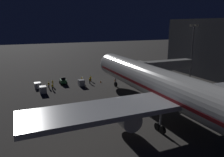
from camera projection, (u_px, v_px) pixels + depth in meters
name	position (u px, v px, depth m)	size (l,w,h in m)	color
ground_plane	(149.00, 107.00, 44.54)	(320.00, 320.00, 0.00)	#383533
airliner_at_gate	(184.00, 95.00, 34.57)	(48.93, 65.71, 18.63)	silver
jet_bridge	(157.00, 66.00, 57.60)	(17.82, 3.40, 7.07)	#9E9E99
apron_floodlight_mast	(192.00, 47.00, 66.98)	(2.90, 0.50, 16.06)	#59595E
baggage_tug_lead	(63.00, 81.00, 61.43)	(1.86, 2.58, 1.95)	#287038
baggage_container_near_belt	(43.00, 90.00, 53.33)	(1.55, 1.71, 1.69)	#B7BABF
baggage_container_mid_row	(81.00, 83.00, 59.62)	(1.55, 1.62, 1.66)	#B7BABF
baggage_container_far_row	(38.00, 85.00, 57.75)	(1.58, 1.82, 1.41)	#B7BABF
ground_crew_near_nose_gear	(91.00, 78.00, 64.30)	(0.40, 0.40, 1.67)	black
ground_crew_by_belt_loader	(49.00, 85.00, 57.36)	(0.40, 0.40, 1.74)	black
ground_crew_marshaller_fwd	(82.00, 79.00, 62.54)	(0.40, 0.40, 1.77)	black
ground_crew_under_port_wing	(52.00, 86.00, 56.06)	(0.40, 0.40, 1.68)	black
ground_crew_by_tug	(90.00, 80.00, 61.87)	(0.40, 0.40, 1.70)	black
ground_crew_walking_aft	(53.00, 83.00, 58.84)	(0.40, 0.40, 1.79)	black
traffic_cone_nose_port	(115.00, 80.00, 64.80)	(0.36, 0.36, 0.55)	orange
traffic_cone_nose_starboard	(101.00, 82.00, 63.11)	(0.36, 0.36, 0.55)	orange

